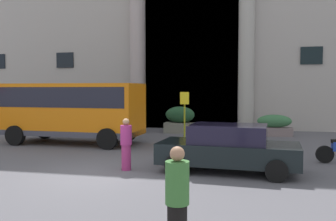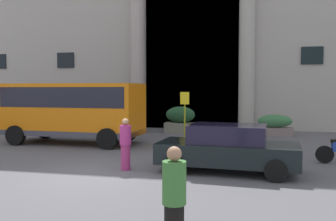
# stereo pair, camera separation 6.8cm
# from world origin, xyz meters

# --- Properties ---
(ground_plane) EXTENTS (80.00, 64.00, 0.12)m
(ground_plane) POSITION_xyz_m (0.00, 0.00, -0.06)
(ground_plane) COLOR #4E4C52
(orange_minibus) EXTENTS (6.50, 2.78, 2.80)m
(orange_minibus) POSITION_xyz_m (-3.61, 5.50, 1.67)
(orange_minibus) COLOR orange
(orange_minibus) RESTS_ON ground_plane
(bus_stop_sign) EXTENTS (0.44, 0.08, 2.40)m
(bus_stop_sign) POSITION_xyz_m (1.33, 7.52, 1.50)
(bus_stop_sign) COLOR #939719
(bus_stop_sign) RESTS_ON ground_plane
(hedge_planter_far_east) EXTENTS (1.91, 0.74, 1.16)m
(hedge_planter_far_east) POSITION_xyz_m (5.78, 10.42, 0.56)
(hedge_planter_far_east) COLOR #706060
(hedge_planter_far_east) RESTS_ON ground_plane
(hedge_planter_entrance_right) EXTENTS (1.77, 0.93, 1.54)m
(hedge_planter_entrance_right) POSITION_xyz_m (0.51, 10.65, 0.74)
(hedge_planter_entrance_right) COLOR #69685C
(hedge_planter_entrance_right) RESTS_ON ground_plane
(hedge_planter_far_west) EXTENTS (1.81, 0.83, 1.50)m
(hedge_planter_far_west) POSITION_xyz_m (-2.74, 10.78, 0.72)
(hedge_planter_far_west) COLOR slate
(hedge_planter_far_west) RESTS_ON ground_plane
(parked_estate_mid) EXTENTS (4.35, 2.27, 1.46)m
(parked_estate_mid) POSITION_xyz_m (3.83, 1.16, 0.74)
(parked_estate_mid) COLOR black
(parked_estate_mid) RESTS_ON ground_plane
(pedestrian_man_red_shirt) EXTENTS (0.36, 0.36, 1.70)m
(pedestrian_man_red_shirt) POSITION_xyz_m (3.42, -4.86, 0.86)
(pedestrian_man_red_shirt) COLOR black
(pedestrian_man_red_shirt) RESTS_ON ground_plane
(pedestrian_man_crossing) EXTENTS (0.36, 0.36, 1.63)m
(pedestrian_man_crossing) POSITION_xyz_m (0.68, 0.68, 0.82)
(pedestrian_man_crossing) COLOR #972A64
(pedestrian_man_crossing) RESTS_ON ground_plane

